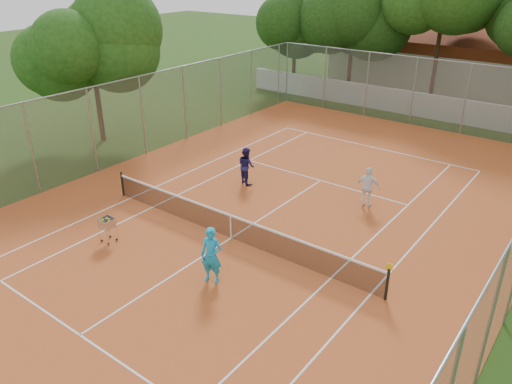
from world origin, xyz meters
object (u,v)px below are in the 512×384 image
Objects in this scene: tennis_net at (231,226)px; player_far_left at (246,166)px; player_near at (211,255)px; player_far_right at (368,187)px; clubhouse at (446,55)px; ball_hopper at (108,229)px.

player_far_left is (-2.55, 4.17, 0.35)m from tennis_net.
player_far_right is (1.56, 7.68, -0.09)m from player_near.
player_far_left is (-0.55, -24.83, -1.34)m from clubhouse.
clubhouse is at bearing 93.95° from tennis_net.
player_far_right is at bearing 71.83° from ball_hopper.
clubhouse is at bearing -69.70° from player_far_left.
player_far_left is at bearing 121.41° from tennis_net.
player_far_left is (-3.75, 6.54, -0.09)m from player_near.
player_far_right reaches higher than tennis_net.
player_near reaches higher than player_far_left.
ball_hopper is at bearing 105.07° from player_far_left.
player_far_left is at bearing 100.27° from player_near.
tennis_net is 4.35m from ball_hopper.
clubhouse reaches higher than player_far_right.
player_near is at bearing 141.36° from player_far_left.
clubhouse is 8.78× the size of player_near.
player_far_right is 1.69× the size of ball_hopper.
clubhouse reaches higher than player_near.
ball_hopper is (-0.79, -6.96, -0.34)m from player_far_left.
player_near is (3.20, -31.37, -1.25)m from clubhouse.
player_near is 1.11× the size of player_far_right.
clubhouse is 24.87m from player_far_left.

